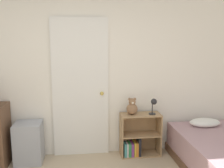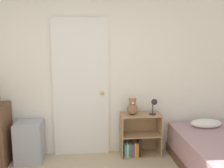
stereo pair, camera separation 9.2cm
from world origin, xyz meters
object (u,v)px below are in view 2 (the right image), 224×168
at_px(bookshelf, 138,139).
at_px(teddy_bear, 132,107).
at_px(storage_bin, 29,142).
at_px(desk_lamp, 154,104).

relative_size(bookshelf, teddy_bear, 2.54).
distance_m(storage_bin, teddy_bear, 1.57).
bearing_deg(bookshelf, storage_bin, -178.44).
bearing_deg(bookshelf, teddy_bear, -176.56).
bearing_deg(teddy_bear, bookshelf, 3.44).
relative_size(teddy_bear, desk_lamp, 1.05).
xyz_separation_m(bookshelf, teddy_bear, (-0.09, -0.01, 0.49)).
xyz_separation_m(storage_bin, teddy_bear, (1.50, 0.04, 0.46)).
distance_m(storage_bin, bookshelf, 1.59).
distance_m(teddy_bear, desk_lamp, 0.32).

